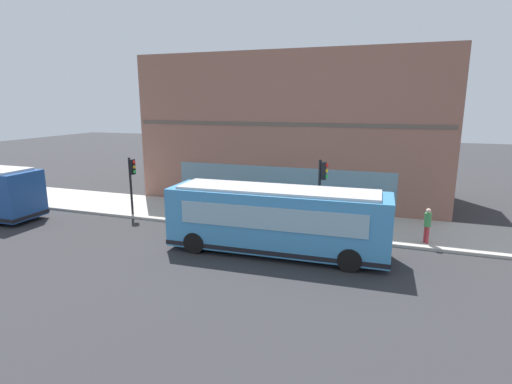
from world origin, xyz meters
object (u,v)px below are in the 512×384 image
object	(u,v)px
city_bus_nearside	(276,220)
traffic_light_near_corner	(322,183)
pedestrian_near_hydrant	(427,223)
fire_hydrant	(309,219)
pedestrian_by_light_pole	(285,207)
traffic_light_down_block	(132,175)
pedestrian_walking_along_curb	(182,197)

from	to	relation	value
city_bus_nearside	traffic_light_near_corner	xyz separation A→B (m)	(3.00, -1.52, 1.29)
pedestrian_near_hydrant	traffic_light_near_corner	bearing A→B (deg)	92.90
traffic_light_near_corner	pedestrian_near_hydrant	bearing A→B (deg)	-87.10
traffic_light_near_corner	fire_hydrant	bearing A→B (deg)	33.63
fire_hydrant	pedestrian_by_light_pole	bearing A→B (deg)	111.75
traffic_light_down_block	pedestrian_near_hydrant	size ratio (longest dim) A/B	2.01
city_bus_nearside	traffic_light_down_block	distance (m)	10.37
pedestrian_by_light_pole	city_bus_nearside	bearing A→B (deg)	-171.31
traffic_light_down_block	pedestrian_near_hydrant	bearing A→B (deg)	-89.09
pedestrian_by_light_pole	pedestrian_near_hydrant	bearing A→B (deg)	-94.34
traffic_light_down_block	pedestrian_by_light_pole	size ratio (longest dim) A/B	1.93
traffic_light_near_corner	traffic_light_down_block	bearing A→B (deg)	90.01
pedestrian_near_hydrant	pedestrian_walking_along_curb	distance (m)	13.77
fire_hydrant	pedestrian_walking_along_curb	bearing A→B (deg)	92.05
traffic_light_down_block	pedestrian_walking_along_curb	world-z (taller)	traffic_light_down_block
pedestrian_near_hydrant	pedestrian_walking_along_curb	xyz separation A→B (m)	(0.76, 13.75, 0.06)
traffic_light_down_block	traffic_light_near_corner	bearing A→B (deg)	-89.99
city_bus_nearside	traffic_light_near_corner	size ratio (longest dim) A/B	2.62
traffic_light_down_block	pedestrian_near_hydrant	xyz separation A→B (m)	(0.26, -16.49, -1.42)
city_bus_nearside	traffic_light_near_corner	bearing A→B (deg)	-26.77
fire_hydrant	pedestrian_walking_along_curb	size ratio (longest dim) A/B	0.41
traffic_light_down_block	fire_hydrant	bearing A→B (deg)	-82.96
city_bus_nearside	pedestrian_walking_along_curb	size ratio (longest dim) A/B	5.57
fire_hydrant	pedestrian_by_light_pole	distance (m)	1.49
traffic_light_near_corner	fire_hydrant	distance (m)	2.80
pedestrian_by_light_pole	pedestrian_near_hydrant	xyz separation A→B (m)	(-0.55, -7.20, -0.05)
city_bus_nearside	pedestrian_by_light_pole	bearing A→B (deg)	8.69
traffic_light_near_corner	pedestrian_walking_along_curb	distance (m)	8.86
fire_hydrant	city_bus_nearside	bearing A→B (deg)	171.37
pedestrian_by_light_pole	pedestrian_near_hydrant	size ratio (longest dim) A/B	1.04
pedestrian_near_hydrant	pedestrian_walking_along_curb	bearing A→B (deg)	86.83
traffic_light_near_corner	pedestrian_walking_along_curb	bearing A→B (deg)	83.28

